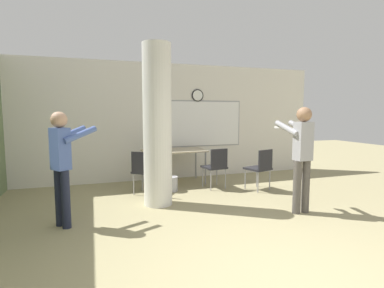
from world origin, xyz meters
The scene contains 10 objects.
wall_back centered at (0.02, 5.06, 1.40)m, with size 8.00×0.15×2.80m.
support_pillar centered at (-0.62, 3.02, 1.40)m, with size 0.50×0.50×2.80m.
folding_table centered at (0.06, 4.48, 0.72)m, with size 1.41×0.79×0.77m.
bottle_on_table centered at (-0.21, 4.43, 0.87)m, with size 0.06×0.06×0.25m.
waste_bin centered at (-0.19, 3.83, 0.15)m, with size 0.30×0.30×0.30m.
chair_table_right centered at (0.79, 3.73, 0.51)m, with size 0.50×0.50×0.87m.
chair_table_left centered at (-0.75, 3.75, 0.51)m, with size 0.62×0.62×0.87m.
chair_mid_room centered at (1.61, 3.30, 0.51)m, with size 0.55×0.55×0.87m.
person_playing_side centered at (1.48, 1.87, 1.01)m, with size 0.38×0.67×1.71m.
person_watching_back centered at (-2.11, 2.43, 0.97)m, with size 0.65×0.59×1.64m.
Camera 1 is at (-1.70, -2.10, 1.63)m, focal length 28.00 mm.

